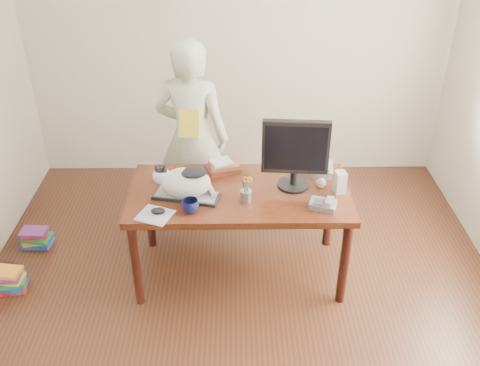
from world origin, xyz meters
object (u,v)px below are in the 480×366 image
object	(u,v)px
monitor	(295,151)
mouse	(158,211)
speaker	(340,182)
baseball	(321,183)
desk	(240,202)
keyboard	(186,196)
person	(192,138)
book_pile_a	(9,280)
pen_cup	(246,195)
calculator	(321,169)
phone	(323,204)
cat	(183,181)
book_stack	(223,166)
book_pile_b	(36,238)
coffee_mug	(190,206)

from	to	relation	value
monitor	mouse	bearing A→B (deg)	-156.53
speaker	baseball	size ratio (longest dim) A/B	2.24
desk	keyboard	size ratio (longest dim) A/B	3.23
person	book_pile_a	xyz separation A→B (m)	(-1.36, -0.88, -0.75)
baseball	speaker	bearing A→B (deg)	-27.80
desk	pen_cup	bearing A→B (deg)	-79.21
speaker	book_pile_a	xyz separation A→B (m)	(-2.47, -0.18, -0.74)
book_pile_a	person	bearing A→B (deg)	32.78
calculator	person	distance (m)	1.10
desk	phone	world-z (taller)	phone
cat	baseball	size ratio (longest dim) A/B	6.29
baseball	person	bearing A→B (deg)	147.17
speaker	book_stack	xyz separation A→B (m)	(-0.85, 0.31, -0.04)
monitor	book_pile_b	bearing A→B (deg)	176.27
book_stack	calculator	size ratio (longest dim) A/B	1.17
calculator	book_pile_b	size ratio (longest dim) A/B	0.94
book_pile_a	baseball	bearing A→B (deg)	6.00
desk	monitor	distance (m)	0.60
keyboard	pen_cup	size ratio (longest dim) A/B	2.43
calculator	book_pile_b	world-z (taller)	calculator
mouse	book_pile_a	xyz separation A→B (m)	(-1.19, 0.08, -0.69)
cat	baseball	distance (m)	1.00
phone	cat	bearing A→B (deg)	-169.32
baseball	calculator	world-z (taller)	baseball
coffee_mug	baseball	xyz separation A→B (m)	(0.93, 0.30, -0.01)
desk	phone	distance (m)	0.67
mouse	baseball	distance (m)	1.20
speaker	monitor	bearing A→B (deg)	157.78
book_stack	person	distance (m)	0.46
mouse	book_stack	distance (m)	0.72
desk	book_pile_a	size ratio (longest dim) A/B	5.92
cat	book_stack	world-z (taller)	cat
coffee_mug	baseball	bearing A→B (deg)	18.02
desk	cat	bearing A→B (deg)	-158.64
book_stack	mouse	bearing A→B (deg)	-144.34
book_pile_a	calculator	bearing A→B (deg)	10.92
pen_cup	speaker	world-z (taller)	pen_cup
cat	book_pile_b	world-z (taller)	cat
keyboard	phone	size ratio (longest dim) A/B	2.35
mouse	baseball	bearing A→B (deg)	37.95
monitor	calculator	xyz separation A→B (m)	(0.24, 0.21, -0.27)
desk	phone	bearing A→B (deg)	-27.30
speaker	person	distance (m)	1.31
pen_cup	book_stack	xyz separation A→B (m)	(-0.17, 0.43, -0.02)
baseball	mouse	bearing A→B (deg)	-164.14
phone	book_stack	world-z (taller)	book_stack
calculator	speaker	bearing A→B (deg)	-64.64
pen_cup	book_pile_b	size ratio (longest dim) A/B	0.79
monitor	mouse	size ratio (longest dim) A/B	4.59
mouse	calculator	distance (m)	1.30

